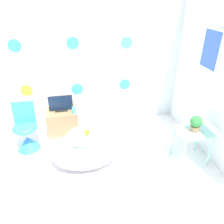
# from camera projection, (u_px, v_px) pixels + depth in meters

# --- Properties ---
(ground_plane) EXTENTS (12.00, 12.00, 0.00)m
(ground_plane) POSITION_uv_depth(u_px,v_px,m) (94.00, 217.00, 2.51)
(ground_plane) COLOR white
(wall_back_dotted) EXTENTS (4.76, 0.05, 2.60)m
(wall_back_dotted) POSITION_uv_depth(u_px,v_px,m) (75.00, 57.00, 3.69)
(wall_back_dotted) COLOR white
(wall_back_dotted) RESTS_ON ground_plane
(wall_right) EXTENTS (0.06, 3.10, 2.60)m
(wall_right) POSITION_uv_depth(u_px,v_px,m) (213.00, 69.00, 3.11)
(wall_right) COLOR silver
(wall_right) RESTS_ON ground_plane
(rug) EXTENTS (1.05, 0.93, 0.01)m
(rug) POSITION_uv_depth(u_px,v_px,m) (84.00, 169.00, 3.18)
(rug) COLOR silver
(rug) RESTS_ON ground_plane
(bathtub) EXTENTS (0.97, 0.61, 0.54)m
(bathtub) POSITION_uv_depth(u_px,v_px,m) (86.00, 150.00, 3.14)
(bathtub) COLOR white
(bathtub) RESTS_ON ground_plane
(rubber_duck) EXTENTS (0.08, 0.09, 0.10)m
(rubber_duck) POSITION_uv_depth(u_px,v_px,m) (87.00, 132.00, 2.98)
(rubber_duck) COLOR yellow
(rubber_duck) RESTS_ON bathtub
(chair) EXTENTS (0.39, 0.39, 0.78)m
(chair) POSITION_uv_depth(u_px,v_px,m) (27.00, 135.00, 3.50)
(chair) COLOR #338CE0
(chair) RESTS_ON ground_plane
(tv_cabinet) EXTENTS (0.54, 0.41, 0.44)m
(tv_cabinet) POSITION_uv_depth(u_px,v_px,m) (63.00, 121.00, 3.94)
(tv_cabinet) COLOR #8E704C
(tv_cabinet) RESTS_ON ground_plane
(tv) EXTENTS (0.41, 0.12, 0.28)m
(tv) POSITION_uv_depth(u_px,v_px,m) (61.00, 104.00, 3.77)
(tv) COLOR black
(tv) RESTS_ON tv_cabinet
(vase) EXTENTS (0.07, 0.07, 0.14)m
(vase) POSITION_uv_depth(u_px,v_px,m) (74.00, 110.00, 3.71)
(vase) COLOR #51B2AD
(vase) RESTS_ON tv_cabinet
(side_table) EXTENTS (0.47, 0.40, 0.52)m
(side_table) POSITION_uv_depth(u_px,v_px,m) (193.00, 136.00, 3.17)
(side_table) COLOR #99E0D8
(side_table) RESTS_ON ground_plane
(potted_plant_left) EXTENTS (0.17, 0.17, 0.24)m
(potted_plant_left) POSITION_uv_depth(u_px,v_px,m) (196.00, 123.00, 3.07)
(potted_plant_left) COLOR #8C6B4C
(potted_plant_left) RESTS_ON side_table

